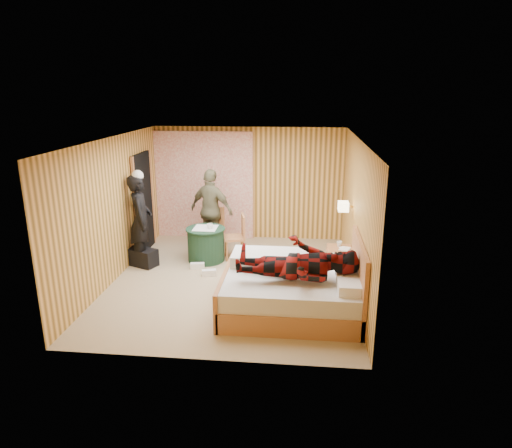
# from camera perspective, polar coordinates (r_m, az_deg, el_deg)

# --- Properties ---
(floor) EXTENTS (4.20, 5.00, 0.01)m
(floor) POSITION_cam_1_polar(r_m,az_deg,el_deg) (8.23, -2.92, -7.03)
(floor) COLOR tan
(floor) RESTS_ON ground
(ceiling) EXTENTS (4.20, 5.00, 0.01)m
(ceiling) POSITION_cam_1_polar(r_m,az_deg,el_deg) (7.58, -3.20, 10.56)
(ceiling) COLOR white
(ceiling) RESTS_ON wall_back
(wall_back) EXTENTS (4.20, 0.02, 2.50)m
(wall_back) POSITION_cam_1_polar(r_m,az_deg,el_deg) (10.22, -0.91, 5.07)
(wall_back) COLOR #F1B35C
(wall_back) RESTS_ON floor
(wall_left) EXTENTS (0.02, 5.00, 2.50)m
(wall_left) POSITION_cam_1_polar(r_m,az_deg,el_deg) (8.39, -17.38, 1.72)
(wall_left) COLOR #F1B35C
(wall_left) RESTS_ON floor
(wall_right) EXTENTS (0.02, 5.00, 2.50)m
(wall_right) POSITION_cam_1_polar(r_m,az_deg,el_deg) (7.78, 12.42, 0.95)
(wall_right) COLOR #F1B35C
(wall_right) RESTS_ON floor
(curtain) EXTENTS (2.20, 0.08, 2.40)m
(curtain) POSITION_cam_1_polar(r_m,az_deg,el_deg) (10.33, -6.49, 4.80)
(curtain) COLOR white
(curtain) RESTS_ON floor
(doorway) EXTENTS (0.06, 0.90, 2.05)m
(doorway) POSITION_cam_1_polar(r_m,az_deg,el_deg) (9.69, -13.88, 2.57)
(doorway) COLOR black
(doorway) RESTS_ON floor
(wall_lamp) EXTENTS (0.26, 0.24, 0.16)m
(wall_lamp) POSITION_cam_1_polar(r_m,az_deg,el_deg) (8.18, 10.88, 2.18)
(wall_lamp) COLOR gold
(wall_lamp) RESTS_ON wall_right
(bed) EXTENTS (2.13, 1.68, 1.16)m
(bed) POSITION_cam_1_polar(r_m,az_deg,el_deg) (7.07, 4.86, -8.22)
(bed) COLOR #C17A4F
(bed) RESTS_ON floor
(nightstand) EXTENTS (0.44, 0.60, 0.58)m
(nightstand) POSITION_cam_1_polar(r_m,az_deg,el_deg) (8.26, 10.33, -4.92)
(nightstand) COLOR #C17A4F
(nightstand) RESTS_ON floor
(round_table) EXTENTS (0.77, 0.77, 0.68)m
(round_table) POSITION_cam_1_polar(r_m,az_deg,el_deg) (9.06, -6.28, -2.52)
(round_table) COLOR #1C3E27
(round_table) RESTS_ON floor
(chair_far) EXTENTS (0.53, 0.53, 0.93)m
(chair_far) POSITION_cam_1_polar(r_m,az_deg,el_deg) (9.57, -5.40, -0.21)
(chair_far) COLOR #C17A4F
(chair_far) RESTS_ON floor
(chair_near) EXTENTS (0.49, 0.49, 0.90)m
(chair_near) POSITION_cam_1_polar(r_m,az_deg,el_deg) (9.09, -2.26, -1.17)
(chair_near) COLOR #C17A4F
(chair_near) RESTS_ON floor
(duffel_bag) EXTENTS (0.66, 0.52, 0.33)m
(duffel_bag) POSITION_cam_1_polar(r_m,az_deg,el_deg) (9.10, -14.05, -4.04)
(duffel_bag) COLOR black
(duffel_bag) RESTS_ON floor
(sneaker_left) EXTENTS (0.28, 0.15, 0.12)m
(sneaker_left) POSITION_cam_1_polar(r_m,az_deg,el_deg) (8.76, -7.34, -5.23)
(sneaker_left) COLOR white
(sneaker_left) RESTS_ON floor
(sneaker_right) EXTENTS (0.27, 0.17, 0.11)m
(sneaker_right) POSITION_cam_1_polar(r_m,az_deg,el_deg) (8.43, -5.89, -6.08)
(sneaker_right) COLOR white
(sneaker_right) RESTS_ON floor
(woman_standing) EXTENTS (0.59, 0.74, 1.77)m
(woman_standing) POSITION_cam_1_polar(r_m,az_deg,el_deg) (8.94, -14.20, 0.46)
(woman_standing) COLOR black
(woman_standing) RESTS_ON floor
(man_at_table) EXTENTS (1.09, 0.80, 1.72)m
(man_at_table) POSITION_cam_1_polar(r_m,az_deg,el_deg) (9.51, -5.58, 1.71)
(man_at_table) COLOR #6B6547
(man_at_table) RESTS_ON floor
(man_on_bed) EXTENTS (0.86, 0.67, 1.77)m
(man_on_bed) POSITION_cam_1_polar(r_m,az_deg,el_deg) (6.60, 5.22, -3.75)
(man_on_bed) COLOR maroon
(man_on_bed) RESTS_ON bed
(book_lower) EXTENTS (0.19, 0.24, 0.02)m
(book_lower) POSITION_cam_1_polar(r_m,az_deg,el_deg) (8.12, 10.46, -3.13)
(book_lower) COLOR white
(book_lower) RESTS_ON nightstand
(book_upper) EXTENTS (0.24, 0.27, 0.02)m
(book_upper) POSITION_cam_1_polar(r_m,az_deg,el_deg) (8.11, 10.47, -3.00)
(book_upper) COLOR white
(book_upper) RESTS_ON nightstand
(cup_nightstand) EXTENTS (0.13, 0.13, 0.09)m
(cup_nightstand) POSITION_cam_1_polar(r_m,az_deg,el_deg) (8.27, 10.38, -2.48)
(cup_nightstand) COLOR white
(cup_nightstand) RESTS_ON nightstand
(cup_table) EXTENTS (0.14, 0.14, 0.10)m
(cup_table) POSITION_cam_1_polar(r_m,az_deg,el_deg) (8.87, -5.79, -0.28)
(cup_table) COLOR white
(cup_table) RESTS_ON round_table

